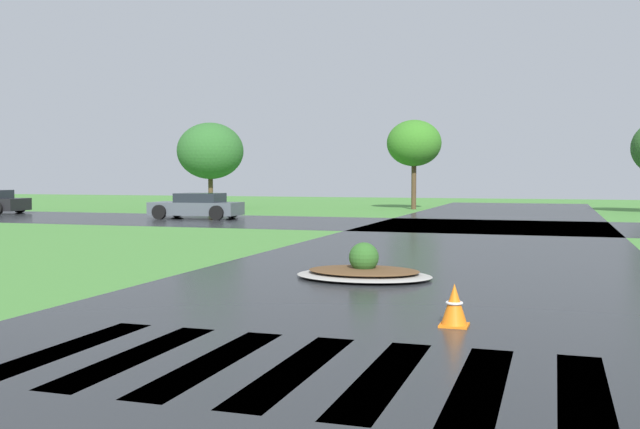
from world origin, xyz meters
TOP-DOWN VIEW (x-y plane):
  - asphalt_roadway at (0.00, 10.00)m, footprint 9.05×80.00m
  - asphalt_cross_road at (0.00, 25.72)m, footprint 90.00×8.14m
  - crosswalk_stripes at (0.00, 4.18)m, footprint 5.85×2.84m
  - median_island at (-0.95, 10.58)m, footprint 2.56×1.87m
  - car_blue_compact at (-12.81, 26.68)m, footprint 4.07×2.18m
  - traffic_cone at (1.23, 6.74)m, footprint 0.36×0.36m
  - background_treeline at (-1.73, 37.72)m, footprint 41.52×5.84m

SIDE VIEW (x-z plane):
  - asphalt_roadway at x=0.00m, z-range 0.00..0.01m
  - asphalt_cross_road at x=0.00m, z-range 0.00..0.01m
  - crosswalk_stripes at x=0.00m, z-range 0.00..0.01m
  - median_island at x=-0.95m, z-range -0.20..0.48m
  - traffic_cone at x=1.23m, z-range -0.01..0.54m
  - car_blue_compact at x=-12.81m, z-range -0.02..1.12m
  - background_treeline at x=-1.73m, z-range 0.91..6.00m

